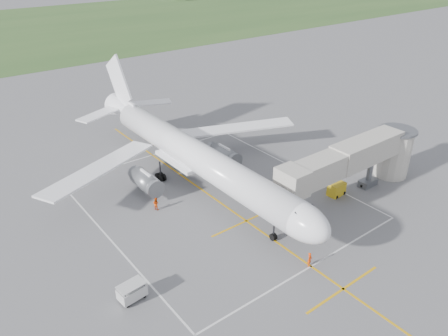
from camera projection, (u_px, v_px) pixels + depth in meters
ground at (197, 187)px, 57.49m from camera, size 700.00×700.00×0.00m
apron_markings at (224, 205)px, 53.41m from camera, size 28.20×60.00×0.01m
airliner at (193, 155)px, 55.98m from camera, size 38.93×46.75×13.52m
jet_bridge at (362, 158)px, 54.32m from camera, size 23.40×5.00×7.20m
gpu_unit at (337, 189)px, 55.31m from camera, size 2.29×1.68×1.65m
baggage_cart at (132, 292)px, 39.12m from camera, size 2.57×1.69×1.70m
ramp_worker_nose at (310, 259)px, 43.18m from camera, size 0.67×0.56×1.58m
ramp_worker_wing at (156, 204)px, 52.30m from camera, size 0.89×0.97×1.60m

